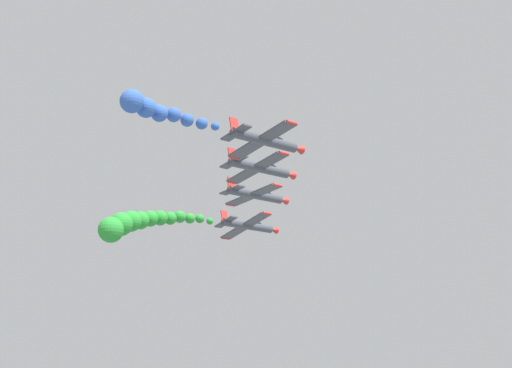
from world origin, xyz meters
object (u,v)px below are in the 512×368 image
(airplane_right_inner, at_px, (261,168))
(airplane_left_outer, at_px, (266,140))
(airplane_lead, at_px, (248,226))
(airplane_left_inner, at_px, (256,195))

(airplane_right_inner, relative_size, airplane_left_outer, 1.00)
(airplane_lead, height_order, airplane_right_inner, airplane_right_inner)
(airplane_lead, bearing_deg, airplane_left_inner, -35.96)
(airplane_left_outer, bearing_deg, airplane_right_inner, 140.65)
(airplane_lead, relative_size, airplane_left_inner, 1.00)
(airplane_lead, distance_m, airplane_left_outer, 31.60)
(airplane_right_inner, bearing_deg, airplane_left_inner, 140.26)
(airplane_lead, bearing_deg, airplane_right_inner, -37.92)
(airplane_right_inner, bearing_deg, airplane_left_outer, -39.35)
(airplane_lead, xyz_separation_m, airplane_right_inner, (16.98, -13.23, 3.07))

